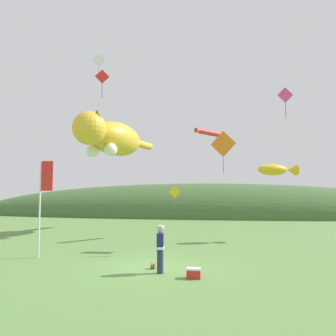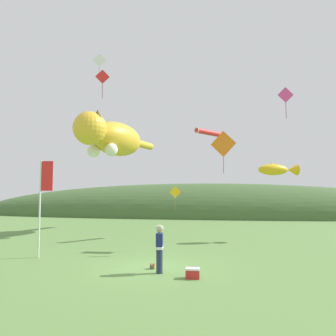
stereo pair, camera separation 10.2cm
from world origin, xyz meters
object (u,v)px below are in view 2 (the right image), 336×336
picnic_cooler (193,273)px  festival_banner_pole (43,193)px  kite_giant_cat (112,138)px  kite_spool (152,266)px  kite_diamond_pink (286,95)px  kite_diamond_gold (175,192)px  kite_diamond_red (102,77)px  kite_fish_windsock (277,170)px  festival_attendant (159,247)px  kite_tube_streamer (210,133)px  kite_diamond_orange (223,144)px  kite_diamond_white (100,61)px

picnic_cooler → festival_banner_pole: size_ratio=0.11×
kite_giant_cat → kite_spool: bearing=-62.8°
kite_diamond_pink → kite_giant_cat: bearing=156.6°
kite_diamond_gold → kite_diamond_red: 10.21m
kite_giant_cat → kite_fish_windsock: (11.76, -1.96, -2.70)m
festival_attendant → festival_banner_pole: bearing=161.7°
kite_giant_cat → kite_tube_streamer: bearing=-6.6°
festival_attendant → kite_diamond_gold: kite_diamond_gold is taller
festival_banner_pole → kite_diamond_orange: size_ratio=1.91×
festival_banner_pole → kite_tube_streamer: kite_tube_streamer is taller
festival_banner_pole → kite_diamond_pink: size_ratio=2.55×
kite_fish_windsock → kite_diamond_orange: 4.92m
kite_fish_windsock → kite_diamond_pink: size_ratio=1.54×
festival_banner_pole → kite_diamond_white: 10.79m
kite_tube_streamer → kite_diamond_orange: kite_tube_streamer is taller
kite_diamond_pink → kite_diamond_white: bearing=171.2°
kite_spool → kite_diamond_pink: 11.80m
kite_fish_windsock → kite_diamond_orange: bearing=-135.5°
kite_diamond_orange → festival_banner_pole: bearing=-153.8°
kite_giant_cat → kite_diamond_white: 5.75m
picnic_cooler → kite_diamond_gold: bearing=100.8°
festival_attendant → kite_diamond_white: 14.73m
kite_spool → kite_diamond_white: size_ratio=0.13×
kite_diamond_red → kite_diamond_orange: bearing=-3.7°
kite_fish_windsock → kite_diamond_gold: bearing=153.8°
picnic_cooler → kite_tube_streamer: (0.22, 11.06, 7.01)m
kite_spool → kite_diamond_gold: size_ratio=0.13×
picnic_cooler → kite_giant_cat: kite_giant_cat is taller
picnic_cooler → kite_giant_cat: (-7.23, 11.92, 6.99)m
kite_tube_streamer → kite_giant_cat: bearing=173.4°
kite_diamond_pink → kite_diamond_red: size_ratio=1.00×
kite_tube_streamer → kite_diamond_gold: kite_tube_streamer is taller
kite_spool → picnic_cooler: bearing=-34.9°
kite_diamond_pink → kite_diamond_orange: kite_diamond_pink is taller
picnic_cooler → kite_diamond_gold: (-2.57, 13.46, 2.85)m
kite_fish_windsock → kite_diamond_white: (-11.53, -1.35, 7.39)m
kite_spool → kite_diamond_orange: (2.85, 5.43, 5.60)m
kite_tube_streamer → kite_diamond_gold: bearing=139.3°
festival_attendant → kite_diamond_orange: bearing=68.2°
picnic_cooler → kite_diamond_orange: kite_diamond_orange is taller
kite_diamond_white → festival_banner_pole: bearing=-92.4°
kite_diamond_gold → kite_diamond_red: kite_diamond_red is taller
kite_tube_streamer → kite_diamond_gold: size_ratio=1.38×
kite_diamond_orange → kite_spool: bearing=-117.7°
festival_banner_pole → festival_attendant: bearing=-18.3°
kite_spool → kite_fish_windsock: kite_fish_windsock is taller
kite_fish_windsock → kite_diamond_orange: (-3.39, -3.34, 1.23)m
festival_banner_pole → kite_fish_windsock: (11.78, 7.47, 1.50)m
kite_diamond_gold → festival_attendant: bearing=-84.4°
picnic_cooler → kite_diamond_white: size_ratio=0.28×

